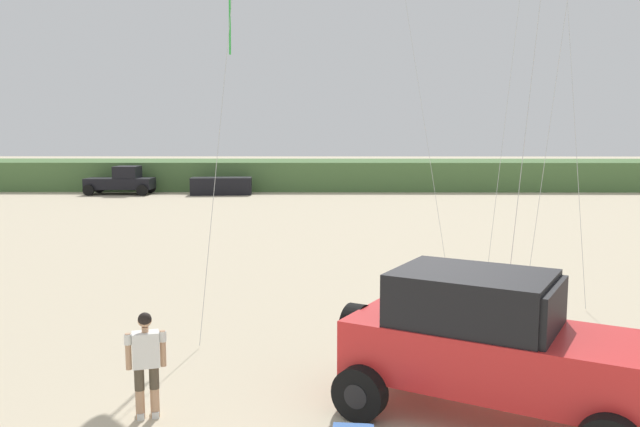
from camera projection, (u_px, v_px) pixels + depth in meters
The scene contains 5 objects.
dune_ridge at pixel (350, 174), 50.89m from camera, with size 90.00×7.52×2.14m, color #4C703D.
jeep at pixel (489, 342), 9.88m from camera, with size 4.99×4.16×2.26m.
person_watching at pixel (146, 359), 9.92m from camera, with size 0.60×0.39×1.67m.
distant_pickup at pixel (122, 181), 45.69m from camera, with size 4.60×2.37×1.98m.
distant_sedan at pixel (221, 186), 45.54m from camera, with size 4.20×1.70×1.20m, color black.
Camera 1 is at (1.07, -6.01, 4.38)m, focal length 36.58 mm.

